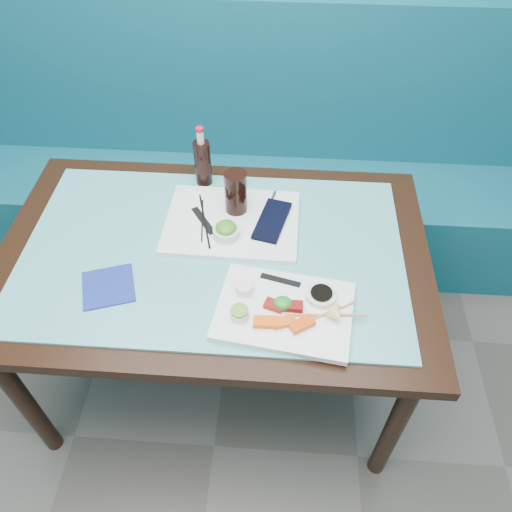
# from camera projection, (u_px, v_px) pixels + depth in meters

# --- Properties ---
(booth_bench) EXTENTS (3.00, 0.56, 1.17)m
(booth_bench) POSITION_uv_depth(u_px,v_px,m) (240.00, 179.00, 2.45)
(booth_bench) COLOR #115A6C
(booth_bench) RESTS_ON ground
(dining_table) EXTENTS (1.40, 0.90, 0.75)m
(dining_table) POSITION_uv_depth(u_px,v_px,m) (214.00, 269.00, 1.67)
(dining_table) COLOR black
(dining_table) RESTS_ON ground
(glass_top) EXTENTS (1.22, 0.76, 0.01)m
(glass_top) POSITION_uv_depth(u_px,v_px,m) (213.00, 251.00, 1.61)
(glass_top) COLOR #57ACAF
(glass_top) RESTS_ON dining_table
(sashimi_plate) EXTENTS (0.42, 0.32, 0.02)m
(sashimi_plate) POSITION_uv_depth(u_px,v_px,m) (284.00, 311.00, 1.43)
(sashimi_plate) COLOR white
(sashimi_plate) RESTS_ON glass_top
(salmon_left) EXTENTS (0.07, 0.04, 0.02)m
(salmon_left) POSITION_uv_depth(u_px,v_px,m) (266.00, 322.00, 1.38)
(salmon_left) COLOR #FB560A
(salmon_left) RESTS_ON sashimi_plate
(salmon_mid) EXTENTS (0.07, 0.05, 0.02)m
(salmon_mid) POSITION_uv_depth(u_px,v_px,m) (284.00, 322.00, 1.38)
(salmon_mid) COLOR #FF580A
(salmon_mid) RESTS_ON sashimi_plate
(salmon_right) EXTENTS (0.08, 0.07, 0.02)m
(salmon_right) POSITION_uv_depth(u_px,v_px,m) (302.00, 324.00, 1.38)
(salmon_right) COLOR #F24109
(salmon_right) RESTS_ON sashimi_plate
(tuna_left) EXTENTS (0.06, 0.05, 0.02)m
(tuna_left) POSITION_uv_depth(u_px,v_px,m) (274.00, 305.00, 1.42)
(tuna_left) COLOR maroon
(tuna_left) RESTS_ON sashimi_plate
(tuna_right) EXTENTS (0.06, 0.03, 0.02)m
(tuna_right) POSITION_uv_depth(u_px,v_px,m) (293.00, 306.00, 1.42)
(tuna_right) COLOR maroon
(tuna_right) RESTS_ON sashimi_plate
(seaweed_garnish) EXTENTS (0.07, 0.06, 0.03)m
(seaweed_garnish) POSITION_uv_depth(u_px,v_px,m) (283.00, 303.00, 1.42)
(seaweed_garnish) COLOR #1F8722
(seaweed_garnish) RESTS_ON sashimi_plate
(ramekin_wasabi) EXTENTS (0.07, 0.07, 0.02)m
(ramekin_wasabi) POSITION_uv_depth(u_px,v_px,m) (240.00, 314.00, 1.40)
(ramekin_wasabi) COLOR white
(ramekin_wasabi) RESTS_ON sashimi_plate
(wasabi_fill) EXTENTS (0.06, 0.06, 0.01)m
(wasabi_fill) POSITION_uv_depth(u_px,v_px,m) (239.00, 311.00, 1.39)
(wasabi_fill) COLOR #6BA134
(wasabi_fill) RESTS_ON ramekin_wasabi
(ramekin_ginger) EXTENTS (0.07, 0.07, 0.02)m
(ramekin_ginger) POSITION_uv_depth(u_px,v_px,m) (244.00, 289.00, 1.46)
(ramekin_ginger) COLOR white
(ramekin_ginger) RESTS_ON sashimi_plate
(ginger_fill) EXTENTS (0.07, 0.07, 0.01)m
(ginger_fill) POSITION_uv_depth(u_px,v_px,m) (244.00, 286.00, 1.45)
(ginger_fill) COLOR white
(ginger_fill) RESTS_ON ramekin_ginger
(soy_dish) EXTENTS (0.12, 0.12, 0.02)m
(soy_dish) POSITION_uv_depth(u_px,v_px,m) (321.00, 295.00, 1.45)
(soy_dish) COLOR silver
(soy_dish) RESTS_ON sashimi_plate
(soy_fill) EXTENTS (0.08, 0.08, 0.01)m
(soy_fill) POSITION_uv_depth(u_px,v_px,m) (322.00, 293.00, 1.44)
(soy_fill) COLOR black
(soy_fill) RESTS_ON soy_dish
(lemon_wedge) EXTENTS (0.06, 0.06, 0.05)m
(lemon_wedge) POSITION_uv_depth(u_px,v_px,m) (337.00, 316.00, 1.38)
(lemon_wedge) COLOR #FFF078
(lemon_wedge) RESTS_ON sashimi_plate
(chopstick_sleeve) EXTENTS (0.12, 0.05, 0.00)m
(chopstick_sleeve) POSITION_uv_depth(u_px,v_px,m) (281.00, 280.00, 1.49)
(chopstick_sleeve) COLOR black
(chopstick_sleeve) RESTS_ON sashimi_plate
(wooden_chopstick_a) EXTENTS (0.18, 0.11, 0.01)m
(wooden_chopstick_a) POSITION_uv_depth(u_px,v_px,m) (323.00, 315.00, 1.41)
(wooden_chopstick_a) COLOR tan
(wooden_chopstick_a) RESTS_ON sashimi_plate
(wooden_chopstick_b) EXTENTS (0.23, 0.02, 0.01)m
(wooden_chopstick_b) POSITION_uv_depth(u_px,v_px,m) (327.00, 315.00, 1.41)
(wooden_chopstick_b) COLOR #AD8451
(wooden_chopstick_b) RESTS_ON sashimi_plate
(serving_tray) EXTENTS (0.45, 0.34, 0.02)m
(serving_tray) POSITION_uv_depth(u_px,v_px,m) (232.00, 222.00, 1.68)
(serving_tray) COLOR white
(serving_tray) RESTS_ON glass_top
(paper_placemat) EXTENTS (0.37, 0.26, 0.00)m
(paper_placemat) POSITION_uv_depth(u_px,v_px,m) (232.00, 220.00, 1.67)
(paper_placemat) COLOR white
(paper_placemat) RESTS_ON serving_tray
(seaweed_bowl) EXTENTS (0.11, 0.11, 0.03)m
(seaweed_bowl) POSITION_uv_depth(u_px,v_px,m) (226.00, 232.00, 1.61)
(seaweed_bowl) COLOR silver
(seaweed_bowl) RESTS_ON serving_tray
(seaweed_salad) EXTENTS (0.09, 0.09, 0.03)m
(seaweed_salad) POSITION_uv_depth(u_px,v_px,m) (226.00, 227.00, 1.60)
(seaweed_salad) COLOR #408B20
(seaweed_salad) RESTS_ON seaweed_bowl
(cola_glass) EXTENTS (0.09, 0.09, 0.15)m
(cola_glass) POSITION_uv_depth(u_px,v_px,m) (236.00, 192.00, 1.65)
(cola_glass) COLOR black
(cola_glass) RESTS_ON serving_tray
(navy_pouch) EXTENTS (0.13, 0.21, 0.02)m
(navy_pouch) POSITION_uv_depth(u_px,v_px,m) (272.00, 221.00, 1.66)
(navy_pouch) COLOR black
(navy_pouch) RESTS_ON serving_tray
(fork) EXTENTS (0.03, 0.09, 0.01)m
(fork) POSITION_uv_depth(u_px,v_px,m) (272.00, 200.00, 1.74)
(fork) COLOR silver
(fork) RESTS_ON serving_tray
(black_chopstick_a) EXTENTS (0.03, 0.20, 0.01)m
(black_chopstick_a) POSITION_uv_depth(u_px,v_px,m) (202.00, 220.00, 1.67)
(black_chopstick_a) COLOR black
(black_chopstick_a) RESTS_ON serving_tray
(black_chopstick_b) EXTENTS (0.08, 0.25, 0.01)m
(black_chopstick_b) POSITION_uv_depth(u_px,v_px,m) (205.00, 220.00, 1.67)
(black_chopstick_b) COLOR black
(black_chopstick_b) RESTS_ON serving_tray
(tray_sleeve) EXTENTS (0.10, 0.14, 0.00)m
(tray_sleeve) POSITION_uv_depth(u_px,v_px,m) (203.00, 221.00, 1.67)
(tray_sleeve) COLOR black
(tray_sleeve) RESTS_ON serving_tray
(cola_bottle_body) EXTENTS (0.06, 0.06, 0.17)m
(cola_bottle_body) POSITION_uv_depth(u_px,v_px,m) (203.00, 163.00, 1.78)
(cola_bottle_body) COLOR black
(cola_bottle_body) RESTS_ON glass_top
(cola_bottle_neck) EXTENTS (0.03, 0.03, 0.05)m
(cola_bottle_neck) POSITION_uv_depth(u_px,v_px,m) (200.00, 137.00, 1.69)
(cola_bottle_neck) COLOR silver
(cola_bottle_neck) RESTS_ON cola_bottle_body
(cola_bottle_cap) EXTENTS (0.04, 0.04, 0.01)m
(cola_bottle_cap) POSITION_uv_depth(u_px,v_px,m) (200.00, 129.00, 1.67)
(cola_bottle_cap) COLOR red
(cola_bottle_cap) RESTS_ON cola_bottle_neck
(blue_napkin) EXTENTS (0.19, 0.19, 0.01)m
(blue_napkin) POSITION_uv_depth(u_px,v_px,m) (108.00, 287.00, 1.50)
(blue_napkin) COLOR navy
(blue_napkin) RESTS_ON glass_top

